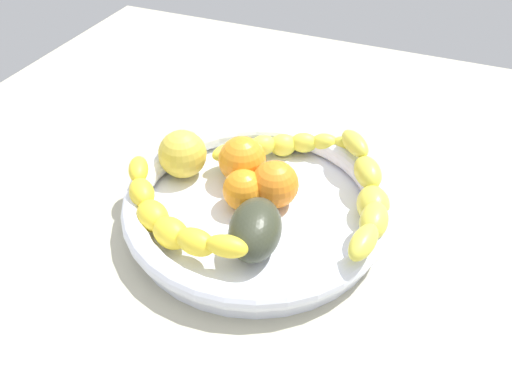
{
  "coord_description": "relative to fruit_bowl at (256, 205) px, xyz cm",
  "views": [
    {
      "loc": [
        -19.61,
        47.2,
        50.78
      ],
      "look_at": [
        0.0,
        0.0,
        7.69
      ],
      "focal_mm": 36.24,
      "sensor_mm": 36.0,
      "label": 1
    }
  ],
  "objects": [
    {
      "name": "orange_mid_left",
      "position": [
        -1.76,
        -2.22,
        2.48
      ],
      "size": [
        6.35,
        6.35,
        6.35
      ],
      "primitive_type": "sphere",
      "color": "orange",
      "rests_on": "fruit_bowl"
    },
    {
      "name": "apple_yellow",
      "position": [
        12.53,
        -3.24,
        2.72
      ],
      "size": [
        6.84,
        6.84,
        6.84
      ],
      "primitive_type": "sphere",
      "color": "gold",
      "rests_on": "fruit_bowl"
    },
    {
      "name": "orange_front",
      "position": [
        1.77,
        0.25,
        2.08
      ],
      "size": [
        5.54,
        5.54,
        5.54
      ],
      "primitive_type": "sphere",
      "color": "orange",
      "rests_on": "fruit_bowl"
    },
    {
      "name": "avocado_dark",
      "position": [
        -2.56,
        6.38,
        2.28
      ],
      "size": [
        8.33,
        10.82,
        5.95
      ],
      "primitive_type": "ellipsoid",
      "rotation": [
        0.0,
        0.0,
        1.8
      ],
      "color": "#343928",
      "rests_on": "fruit_bowl"
    },
    {
      "name": "fruit_bowl",
      "position": [
        0.0,
        0.0,
        0.0
      ],
      "size": [
        34.95,
        34.95,
        4.63
      ],
      "color": "white",
      "rests_on": "kitchen_counter"
    },
    {
      "name": "banana_draped_left",
      "position": [
        -13.68,
        -4.25,
        2.68
      ],
      "size": [
        10.8,
        24.72,
        6.15
      ],
      "color": "#DED546",
      "rests_on": "fruit_bowl"
    },
    {
      "name": "banana_arching_top",
      "position": [
        8.16,
        8.64,
        2.35
      ],
      "size": [
        21.92,
        13.01,
        4.81
      ],
      "color": "yellow",
      "rests_on": "fruit_bowl"
    },
    {
      "name": "orange_mid_right",
      "position": [
        4.26,
        -5.26,
        2.65
      ],
      "size": [
        6.68,
        6.68,
        6.68
      ],
      "primitive_type": "sphere",
      "color": "orange",
      "rests_on": "fruit_bowl"
    },
    {
      "name": "kitchen_counter",
      "position": [
        0.0,
        0.0,
        -3.88
      ],
      "size": [
        120.0,
        120.0,
        3.0
      ],
      "primitive_type": "cube",
      "color": "#B1AD95",
      "rests_on": "ground"
    },
    {
      "name": "banana_draped_right",
      "position": [
        0.62,
        -12.29,
        1.58
      ],
      "size": [
        19.6,
        12.37,
        4.02
      ],
      "color": "#E1DD45",
      "rests_on": "fruit_bowl"
    }
  ]
}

